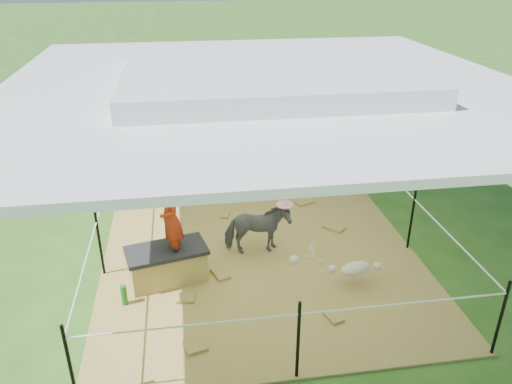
{
  "coord_description": "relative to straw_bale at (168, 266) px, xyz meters",
  "views": [
    {
      "loc": [
        -1.02,
        -6.08,
        4.09
      ],
      "look_at": [
        0.0,
        0.6,
        0.85
      ],
      "focal_mm": 35.0,
      "sensor_mm": 36.0,
      "label": 1
    }
  ],
  "objects": [
    {
      "name": "dark_cloth",
      "position": [
        0.0,
        0.0,
        0.25
      ],
      "size": [
        1.16,
        0.78,
        0.06
      ],
      "primitive_type": "cube",
      "rotation": [
        0.0,
        0.0,
        0.23
      ],
      "color": "black",
      "rests_on": "straw_bale"
    },
    {
      "name": "green_bottle",
      "position": [
        -0.55,
        -0.45,
        -0.08
      ],
      "size": [
        0.09,
        0.09,
        0.28
      ],
      "primitive_type": "cylinder",
      "rotation": [
        0.0,
        0.0,
        0.23
      ],
      "color": "#186E1E",
      "rests_on": "hay_patch"
    },
    {
      "name": "trash_barrel",
      "position": [
        4.59,
        6.28,
        0.24
      ],
      "size": [
        0.69,
        0.69,
        0.99
      ],
      "primitive_type": "cylinder",
      "rotation": [
        0.0,
        0.0,
        -0.08
      ],
      "color": "blue",
      "rests_on": "ground"
    },
    {
      "name": "distant_person",
      "position": [
        4.06,
        7.42,
        0.27
      ],
      "size": [
        0.59,
        0.51,
        1.03
      ],
      "primitive_type": "imported",
      "rotation": [
        0.0,
        0.0,
        3.4
      ],
      "color": "#3386C1",
      "rests_on": "ground"
    },
    {
      "name": "straw_bale",
      "position": [
        0.0,
        0.0,
        0.0
      ],
      "size": [
        1.09,
        0.71,
        0.44
      ],
      "primitive_type": "cube",
      "rotation": [
        0.0,
        0.0,
        0.23
      ],
      "color": "#AA8E3D",
      "rests_on": "hay_patch"
    },
    {
      "name": "hay_patch",
      "position": [
        1.35,
        0.29,
        -0.24
      ],
      "size": [
        4.6,
        4.6,
        0.03
      ],
      "primitive_type": "cube",
      "color": "brown",
      "rests_on": "ground"
    },
    {
      "name": "pony",
      "position": [
        1.31,
        0.49,
        0.18
      ],
      "size": [
        0.96,
        0.46,
        0.8
      ],
      "primitive_type": "imported",
      "rotation": [
        0.0,
        0.0,
        1.61
      ],
      "color": "#47474C",
      "rests_on": "hay_patch"
    },
    {
      "name": "pink_hat",
      "position": [
        1.31,
        0.49,
        0.63
      ],
      "size": [
        0.25,
        0.25,
        0.12
      ],
      "primitive_type": "cylinder",
      "color": "pink",
      "rests_on": "pony"
    },
    {
      "name": "ground",
      "position": [
        1.35,
        0.29,
        -0.25
      ],
      "size": [
        90.0,
        90.0,
        0.0
      ],
      "primitive_type": "plane",
      "color": "#2D5919",
      "rests_on": "ground"
    },
    {
      "name": "woman",
      "position": [
        0.1,
        0.0,
        0.82
      ],
      "size": [
        0.38,
        0.49,
        1.2
      ],
      "primitive_type": "imported",
      "rotation": [
        0.0,
        0.0,
        -1.34
      ],
      "color": "#B22A11",
      "rests_on": "straw_bale"
    },
    {
      "name": "picnic_table_far",
      "position": [
        6.81,
        9.98,
        0.07
      ],
      "size": [
        1.71,
        1.36,
        0.65
      ],
      "primitive_type": "cube",
      "rotation": [
        0.0,
        0.0,
        0.16
      ],
      "color": "brown",
      "rests_on": "ground"
    },
    {
      "name": "foal",
      "position": [
        2.49,
        -0.49,
        0.06
      ],
      "size": [
        1.15,
        0.83,
        0.57
      ],
      "primitive_type": null,
      "rotation": [
        0.0,
        0.0,
        0.27
      ],
      "color": "#C0AF8C",
      "rests_on": "hay_patch"
    },
    {
      "name": "canopy_tent",
      "position": [
        1.35,
        0.29,
        2.44
      ],
      "size": [
        6.3,
        6.3,
        2.9
      ],
      "color": "silver",
      "rests_on": "ground"
    },
    {
      "name": "rope_fence",
      "position": [
        1.35,
        0.29,
        0.39
      ],
      "size": [
        4.54,
        4.54,
        1.0
      ],
      "color": "black",
      "rests_on": "ground"
    },
    {
      "name": "picnic_table_near",
      "position": [
        2.87,
        8.61,
        0.14
      ],
      "size": [
        2.14,
        1.72,
        0.79
      ],
      "primitive_type": "cube",
      "rotation": [
        0.0,
        0.0,
        0.2
      ],
      "color": "brown",
      "rests_on": "ground"
    }
  ]
}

